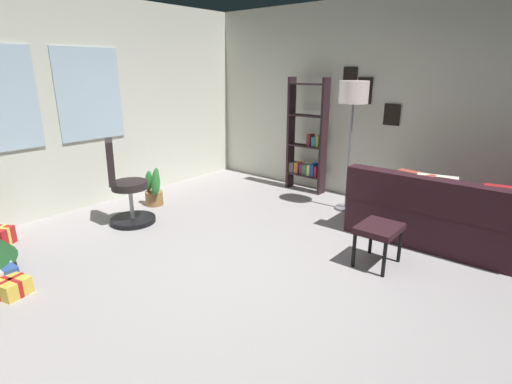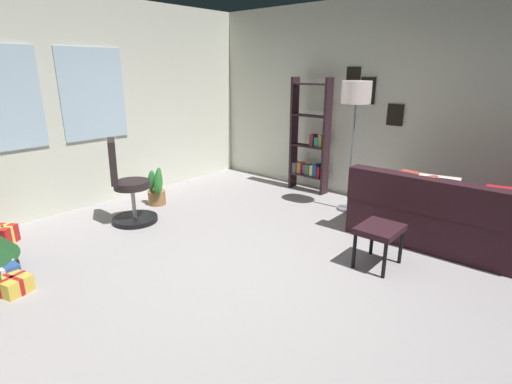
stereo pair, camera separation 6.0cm
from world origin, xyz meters
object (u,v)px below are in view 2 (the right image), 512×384
at_px(potted_plant, 157,190).
at_px(footstool, 380,232).
at_px(office_chair, 127,190).
at_px(gift_box_red, 4,235).
at_px(bookshelf, 310,143).
at_px(couch, 453,217).
at_px(floor_lamp, 356,101).
at_px(gift_box_gold, 13,285).

bearing_deg(potted_plant, footstool, -83.40).
xyz_separation_m(footstool, office_chair, (-0.98, 2.87, 0.07)).
xyz_separation_m(footstool, gift_box_red, (-2.25, 3.38, -0.26)).
bearing_deg(footstool, bookshelf, 49.29).
distance_m(footstool, office_chair, 3.03).
bearing_deg(couch, bookshelf, 75.96).
relative_size(couch, potted_plant, 3.22).
bearing_deg(gift_box_red, bookshelf, -20.56).
distance_m(office_chair, floor_lamp, 3.10).
relative_size(footstool, bookshelf, 0.26).
xyz_separation_m(couch, floor_lamp, (0.18, 1.38, 1.18)).
relative_size(footstool, office_chair, 0.42).
xyz_separation_m(couch, gift_box_red, (-3.33, 3.76, -0.20)).
bearing_deg(floor_lamp, office_chair, 140.12).
xyz_separation_m(gift_box_red, gift_box_gold, (-0.31, -1.19, -0.03)).
distance_m(gift_box_red, floor_lamp, 4.46).
bearing_deg(potted_plant, bookshelf, -31.44).
distance_m(footstool, gift_box_red, 4.07).
xyz_separation_m(couch, office_chair, (-2.06, 3.25, 0.13)).
bearing_deg(floor_lamp, footstool, -141.54).
relative_size(gift_box_gold, bookshelf, 0.18).
bearing_deg(bookshelf, couch, -104.04).
bearing_deg(floor_lamp, potted_plant, 126.95).
bearing_deg(couch, floor_lamp, 82.57).
xyz_separation_m(gift_box_gold, office_chair, (1.58, 0.68, 0.35)).
height_order(bookshelf, floor_lamp, bookshelf).
relative_size(gift_box_red, gift_box_gold, 0.98).
xyz_separation_m(office_chair, potted_plant, (0.62, 0.29, -0.20)).
distance_m(gift_box_gold, potted_plant, 2.40).
relative_size(gift_box_red, office_chair, 0.28).
relative_size(gift_box_gold, office_chair, 0.29).
distance_m(floor_lamp, potted_plant, 2.97).
bearing_deg(footstool, gift_box_red, 123.64).
relative_size(footstool, gift_box_gold, 1.46).
xyz_separation_m(gift_box_red, potted_plant, (1.89, -0.23, 0.12)).
xyz_separation_m(couch, gift_box_gold, (-3.63, 2.57, -0.22)).
bearing_deg(gift_box_red, office_chair, -22.12).
relative_size(couch, gift_box_red, 6.25).
distance_m(office_chair, bookshelf, 2.82).
xyz_separation_m(couch, potted_plant, (-1.44, 3.53, -0.08)).
bearing_deg(couch, footstool, 160.39).
bearing_deg(office_chair, gift_box_gold, -156.79).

